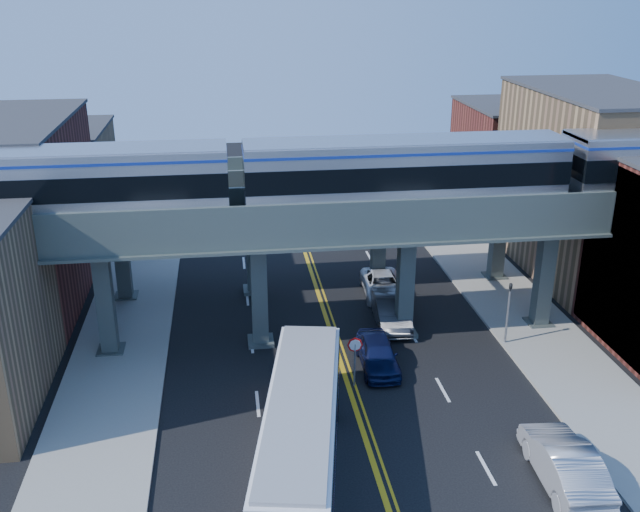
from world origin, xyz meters
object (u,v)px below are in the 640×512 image
object	(u,v)px
stop_sign	(355,354)
traffic_signal	(509,307)
car_lane_a	(378,354)
car_lane_c	(383,285)
car_parked_curb	(565,464)
car_lane_b	(391,311)
transit_bus	(302,434)
transit_train	(405,171)
car_lane_d	(359,223)

from	to	relation	value
stop_sign	traffic_signal	distance (m)	9.41
traffic_signal	car_lane_a	bearing A→B (deg)	-169.24
car_lane_c	car_parked_curb	distance (m)	18.78
traffic_signal	car_lane_b	bearing A→B (deg)	149.30
stop_sign	car_lane_a	bearing A→B (deg)	46.73
stop_sign	car_lane_c	size ratio (longest dim) A/B	0.51
transit_bus	car_parked_curb	bearing A→B (deg)	-92.01
stop_sign	transit_train	bearing A→B (deg)	55.77
car_lane_a	car_lane_b	distance (m)	5.07
car_lane_a	transit_bus	bearing A→B (deg)	-120.25
stop_sign	car_parked_curb	xyz separation A→B (m)	(6.88, -8.27, -0.84)
traffic_signal	transit_bus	distance (m)	15.16
traffic_signal	car_parked_curb	bearing A→B (deg)	-100.18
car_lane_a	car_lane_d	bearing A→B (deg)	83.78
car_lane_c	transit_bus	bearing A→B (deg)	-109.56
traffic_signal	transit_bus	bearing A→B (deg)	-143.42
transit_bus	car_lane_b	size ratio (longest dim) A/B	2.52
stop_sign	car_lane_a	size ratio (longest dim) A/B	0.57
stop_sign	car_lane_c	bearing A→B (deg)	70.26
transit_train	car_lane_b	bearing A→B (deg)	95.33
car_lane_d	traffic_signal	bearing A→B (deg)	-77.90
traffic_signal	stop_sign	bearing A→B (deg)	-161.37
transit_bus	car_lane_b	xyz separation A→B (m)	(6.54, 12.37, -0.83)
transit_train	traffic_signal	distance (m)	9.22
transit_train	car_lane_b	xyz separation A→B (m)	(-0.13, 1.34, -8.58)
car_lane_a	car_lane_c	world-z (taller)	car_lane_a
traffic_signal	transit_train	bearing A→B (deg)	160.01
transit_bus	car_lane_d	bearing A→B (deg)	-4.77
car_lane_c	car_lane_d	distance (m)	11.77
transit_bus	transit_train	bearing A→B (deg)	-20.70
transit_train	car_parked_curb	world-z (taller)	transit_train
car_lane_d	car_parked_curb	xyz separation A→B (m)	(2.52, -30.26, 0.03)
car_lane_a	car_lane_c	xyz separation A→B (m)	(2.17, 8.65, -0.07)
car_lane_b	car_lane_d	xyz separation A→B (m)	(1.08, 15.65, 0.04)
transit_bus	car_parked_curb	distance (m)	10.41
transit_train	car_lane_a	bearing A→B (deg)	-119.17
traffic_signal	car_lane_a	size ratio (longest dim) A/B	0.89
transit_train	stop_sign	size ratio (longest dim) A/B	19.47
stop_sign	car_lane_d	world-z (taller)	stop_sign
car_lane_a	car_lane_b	xyz separation A→B (m)	(1.78, 4.75, 0.06)
transit_bus	car_lane_b	world-z (taller)	transit_bus
transit_train	car_lane_c	distance (m)	10.17
traffic_signal	car_lane_c	xyz separation A→B (m)	(-5.23, 7.24, -1.59)
transit_train	car_parked_curb	distance (m)	16.14
stop_sign	car_lane_c	xyz separation A→B (m)	(3.67, 10.24, -1.05)
stop_sign	traffic_signal	bearing A→B (deg)	18.63
car_parked_curb	car_lane_d	bearing A→B (deg)	-81.94
traffic_signal	transit_bus	world-z (taller)	traffic_signal
traffic_signal	car_lane_b	world-z (taller)	traffic_signal
transit_bus	car_lane_a	bearing A→B (deg)	-21.57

